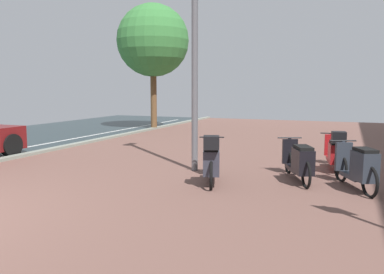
{
  "coord_description": "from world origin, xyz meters",
  "views": [
    {
      "loc": [
        5.76,
        -3.1,
        1.84
      ],
      "look_at": [
        3.1,
        3.54,
        0.95
      ],
      "focal_mm": 36.75,
      "sensor_mm": 36.0,
      "label": 1
    }
  ],
  "objects": [
    {
      "name": "street_tree",
      "position": [
        -2.44,
        12.71,
        3.92
      ],
      "size": [
        3.19,
        3.19,
        5.53
      ],
      "color": "brown",
      "rests_on": "ground"
    },
    {
      "name": "scooter_near",
      "position": [
        3.33,
        3.95,
        0.46
      ],
      "size": [
        0.82,
        1.71,
        1.02
      ],
      "color": "black",
      "rests_on": "ground"
    },
    {
      "name": "scooter_far",
      "position": [
        5.51,
        6.13,
        0.43
      ],
      "size": [
        0.61,
        1.83,
        0.96
      ],
      "color": "black",
      "rests_on": "ground"
    },
    {
      "name": "scooter_extra",
      "position": [
        5.96,
        4.48,
        0.42
      ],
      "size": [
        0.86,
        1.6,
        0.86
      ],
      "color": "black",
      "rests_on": "ground"
    },
    {
      "name": "lamp_post",
      "position": [
        2.57,
        5.0,
        3.33
      ],
      "size": [
        0.2,
        0.52,
        6.01
      ],
      "color": "slate",
      "rests_on": "ground"
    },
    {
      "name": "scooter_mid",
      "position": [
        4.89,
        4.77,
        0.4
      ],
      "size": [
        0.89,
        1.74,
        0.82
      ],
      "color": "black",
      "rests_on": "ground"
    }
  ]
}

